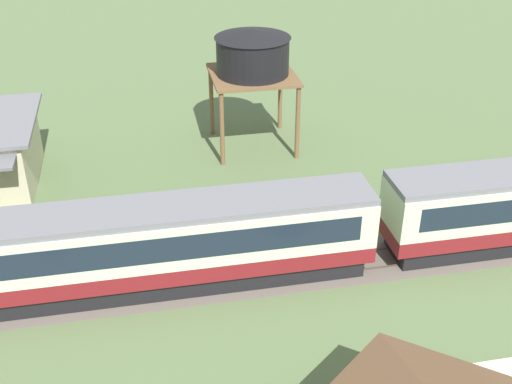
{
  "coord_description": "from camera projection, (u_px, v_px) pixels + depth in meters",
  "views": [
    {
      "loc": [
        -30.73,
        -23.2,
        18.35
      ],
      "look_at": [
        -25.27,
        4.22,
        2.17
      ],
      "focal_mm": 45.0,
      "sensor_mm": 36.0,
      "label": 1
    }
  ],
  "objects": [
    {
      "name": "passenger_train",
      "position": [
        384.0,
        218.0,
        29.9
      ],
      "size": [
        87.44,
        2.87,
        4.16
      ],
      "color": "maroon",
      "rests_on": "ground_plane"
    },
    {
      "name": "railway_track",
      "position": [
        355.0,
        261.0,
        30.84
      ],
      "size": [
        123.21,
        3.6,
        0.04
      ],
      "color": "#665B51",
      "rests_on": "ground_plane"
    },
    {
      "name": "water_tower",
      "position": [
        253.0,
        55.0,
        38.9
      ],
      "size": [
        5.17,
        5.17,
        7.65
      ],
      "color": "brown",
      "rests_on": "ground_plane"
    }
  ]
}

